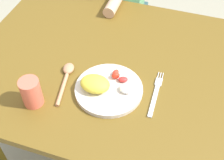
# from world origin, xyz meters

# --- Properties ---
(ground_plane) EXTENTS (8.00, 8.00, 0.00)m
(ground_plane) POSITION_xyz_m (0.00, 0.00, 0.00)
(ground_plane) COLOR #9C9880
(dining_table) EXTENTS (1.27, 0.85, 0.73)m
(dining_table) POSITION_xyz_m (0.00, 0.00, 0.60)
(dining_table) COLOR brown
(dining_table) RESTS_ON ground_plane
(plate) EXTENTS (0.24, 0.24, 0.06)m
(plate) POSITION_xyz_m (-0.06, -0.14, 0.75)
(plate) COLOR beige
(plate) RESTS_ON dining_table
(fork) EXTENTS (0.02, 0.21, 0.01)m
(fork) POSITION_xyz_m (0.11, -0.10, 0.73)
(fork) COLOR silver
(fork) RESTS_ON dining_table
(spoon) EXTENTS (0.06, 0.20, 0.02)m
(spoon) POSITION_xyz_m (-0.22, -0.12, 0.74)
(spoon) COLOR tan
(spoon) RESTS_ON dining_table
(drinking_cup) EXTENTS (0.07, 0.07, 0.10)m
(drinking_cup) POSITION_xyz_m (-0.28, -0.26, 0.78)
(drinking_cup) COLOR #E7634C
(drinking_cup) RESTS_ON dining_table
(person) EXTENTS (0.19, 0.43, 1.00)m
(person) POSITION_xyz_m (-0.19, 0.56, 0.53)
(person) COLOR #315257
(person) RESTS_ON ground_plane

